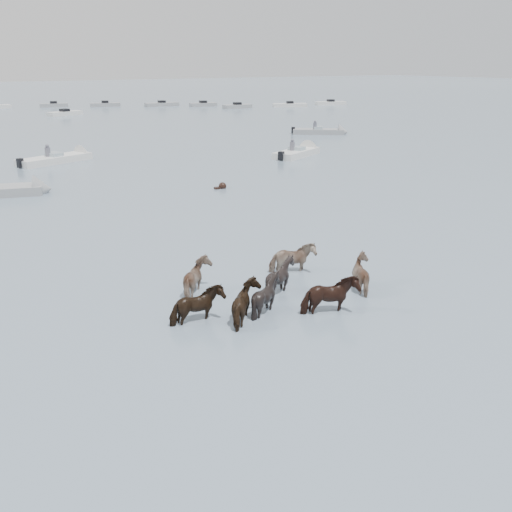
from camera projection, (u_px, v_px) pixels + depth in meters
ground at (279, 341)px, 14.38m from camera, size 400.00×400.00×0.00m
pony_herd at (274, 288)px, 16.71m from camera, size 6.89×4.55×1.37m
swimming_pony at (222, 187)px, 31.50m from camera, size 0.72×0.44×0.44m
motorboat_b at (1, 191)px, 29.86m from camera, size 6.54×3.30×1.92m
motorboat_c at (64, 158)px, 39.90m from camera, size 5.85×3.56×1.92m
motorboat_d at (301, 152)px, 42.55m from camera, size 5.21×3.64×1.92m
motorboat_e at (326, 132)px, 54.66m from camera, size 5.22×4.40×1.92m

